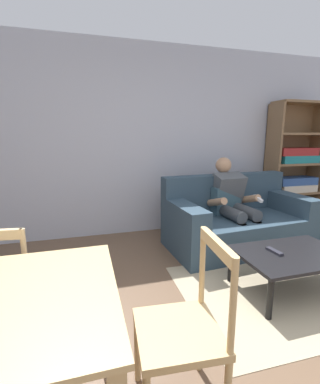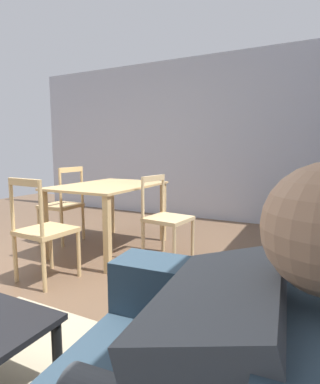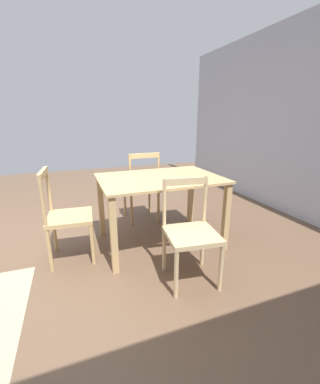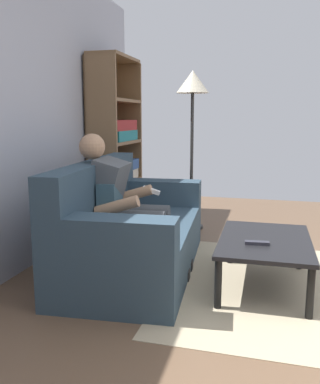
% 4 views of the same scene
% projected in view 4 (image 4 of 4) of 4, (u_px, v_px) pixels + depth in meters
% --- Properties ---
extents(couch, '(1.88, 1.04, 0.90)m').
position_uv_depth(couch, '(128.00, 231.00, 3.43)').
color(couch, '#2D4251').
rests_on(couch, ground_plane).
extents(person_lounging, '(0.61, 0.93, 1.14)m').
position_uv_depth(person_lounging, '(122.00, 202.00, 3.35)').
color(person_lounging, '#4C5156').
rests_on(person_lounging, ground_plane).
extents(coffee_table, '(0.98, 0.66, 0.37)m').
position_uv_depth(coffee_table, '(265.00, 244.00, 3.07)').
color(coffee_table, black).
rests_on(coffee_table, ground_plane).
extents(tv_remote, '(0.07, 0.17, 0.02)m').
position_uv_depth(tv_remote, '(257.00, 243.00, 2.93)').
color(tv_remote, '#2D2D38').
rests_on(tv_remote, coffee_table).
extents(bookshelf, '(0.91, 0.36, 1.95)m').
position_uv_depth(bookshelf, '(115.00, 157.00, 4.89)').
color(bookshelf, brown).
rests_on(bookshelf, ground_plane).
extents(area_rug, '(2.02, 1.43, 0.01)m').
position_uv_depth(area_rug, '(263.00, 286.00, 3.13)').
color(area_rug, tan).
rests_on(area_rug, ground_plane).
extents(floor_lamp, '(0.36, 0.36, 1.77)m').
position_uv_depth(floor_lamp, '(193.00, 96.00, 4.52)').
color(floor_lamp, black).
rests_on(floor_lamp, ground_plane).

